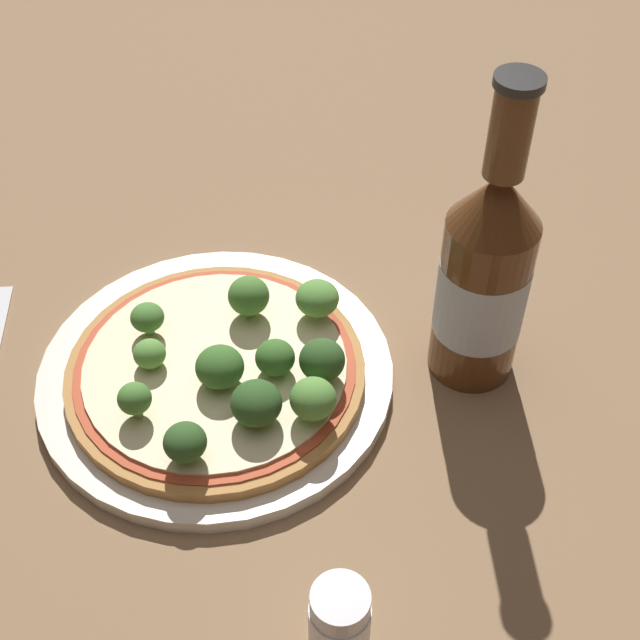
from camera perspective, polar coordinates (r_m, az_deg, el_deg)
The scene contains 16 objects.
ground_plane at distance 0.68m, azimuth -7.97°, elevation -4.07°, with size 3.00×3.00×0.00m, color #846647.
plate at distance 0.68m, azimuth -6.66°, elevation -3.47°, with size 0.27×0.27×0.01m.
pizza at distance 0.66m, azimuth -6.67°, elevation -3.12°, with size 0.22×0.22×0.01m.
broccoli_floret_0 at distance 0.68m, azimuth -4.59°, elevation 1.54°, with size 0.03×0.03×0.04m.
broccoli_floret_1 at distance 0.63m, azimuth -6.43°, elevation -3.01°, with size 0.03×0.03×0.03m.
broccoli_floret_2 at distance 0.61m, azimuth -4.10°, elevation -5.34°, with size 0.04×0.04×0.03m.
broccoli_floret_3 at distance 0.66m, azimuth -10.85°, elevation -2.14°, with size 0.02×0.02×0.02m.
broccoli_floret_4 at distance 0.61m, azimuth -0.45°, elevation -5.07°, with size 0.03×0.03×0.03m.
broccoli_floret_5 at distance 0.68m, azimuth -0.17°, elevation 1.40°, with size 0.03×0.03×0.03m.
broccoli_floret_6 at distance 0.62m, azimuth -11.78°, elevation -4.97°, with size 0.02×0.02×0.03m.
broccoli_floret_7 at distance 0.59m, azimuth -8.63°, elevation -7.75°, with size 0.03×0.03×0.03m.
broccoli_floret_8 at distance 0.64m, azimuth -2.85°, elevation -2.25°, with size 0.03×0.03×0.03m.
broccoli_floret_9 at distance 0.63m, azimuth 0.17°, elevation -2.38°, with size 0.03×0.03×0.03m.
broccoli_floret_10 at distance 0.68m, azimuth -10.99°, elevation 0.14°, with size 0.03×0.03×0.03m.
beer_bottle at distance 0.64m, azimuth 10.49°, elevation 2.81°, with size 0.07×0.07×0.25m.
pepper_shaker at distance 0.53m, azimuth 1.24°, elevation -19.19°, with size 0.03×0.03×0.08m.
Camera 1 is at (0.16, -0.42, 0.52)m, focal length 50.00 mm.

